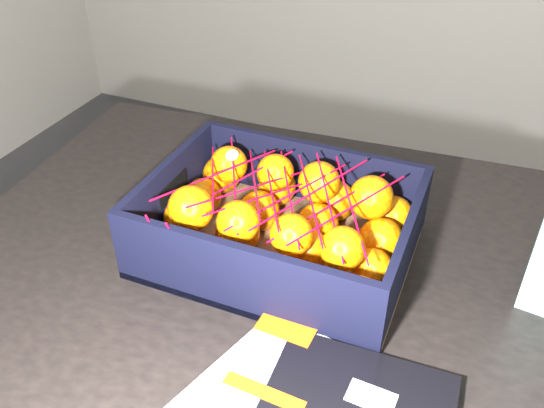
% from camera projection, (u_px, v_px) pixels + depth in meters
% --- Properties ---
extents(table, '(1.25, 0.88, 0.75)m').
position_uv_depth(table, '(331.00, 320.00, 0.91)').
color(table, black).
rests_on(table, ground).
extents(produce_crate, '(0.38, 0.29, 0.12)m').
position_uv_depth(produce_crate, '(280.00, 233.00, 0.87)').
color(produce_crate, brown).
rests_on(produce_crate, table).
extents(clementine_heap, '(0.36, 0.27, 0.12)m').
position_uv_depth(clementine_heap, '(282.00, 221.00, 0.85)').
color(clementine_heap, orange).
rests_on(clementine_heap, produce_crate).
extents(mesh_net, '(0.31, 0.26, 0.09)m').
position_uv_depth(mesh_net, '(273.00, 194.00, 0.82)').
color(mesh_net, red).
rests_on(mesh_net, clementine_heap).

